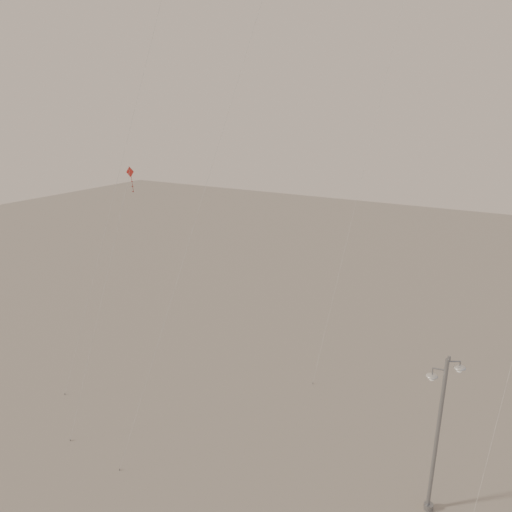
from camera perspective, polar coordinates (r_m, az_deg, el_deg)
The scene contains 4 objects.
ground at distance 27.11m, azimuth -1.99°, elevation -25.86°, with size 160.00×160.00×0.00m, color gray.
street_lamp at distance 25.17m, azimuth 20.07°, elevation -18.28°, with size 1.55×0.84×8.10m.
kite_1 at distance 26.81m, azimuth -2.00°, elevation 19.37°, with size 4.15×10.10×26.16m.
kite_3 at distance 29.76m, azimuth -15.71°, elevation 2.12°, with size 0.99×5.91×15.04m.
Camera 1 is at (10.70, -16.83, 18.36)m, focal length 35.00 mm.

